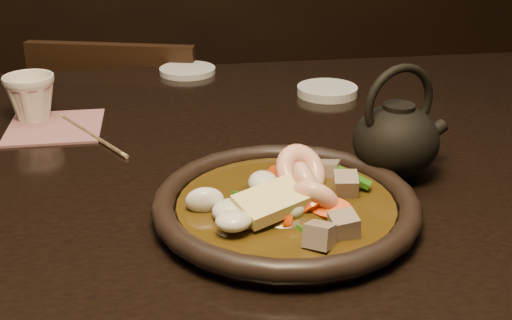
{
  "coord_description": "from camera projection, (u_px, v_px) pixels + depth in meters",
  "views": [
    {
      "loc": [
        0.0,
        -0.84,
        1.11
      ],
      "look_at": [
        0.11,
        -0.15,
        0.8
      ],
      "focal_mm": 45.0,
      "sensor_mm": 36.0,
      "label": 1
    }
  ],
  "objects": [
    {
      "name": "table",
      "position": [
        166.0,
        202.0,
        0.93
      ],
      "size": [
        1.6,
        0.9,
        0.75
      ],
      "color": "black",
      "rests_on": "floor"
    },
    {
      "name": "chair",
      "position": [
        137.0,
        180.0,
        1.55
      ],
      "size": [
        0.46,
        0.46,
        0.79
      ],
      "rotation": [
        0.0,
        0.0,
        2.87
      ],
      "color": "black",
      "rests_on": "floor"
    },
    {
      "name": "plate",
      "position": [
        286.0,
        206.0,
        0.73
      ],
      "size": [
        0.3,
        0.3,
        0.03
      ],
      "color": "black",
      "rests_on": "table"
    },
    {
      "name": "stirfry",
      "position": [
        287.0,
        201.0,
        0.72
      ],
      "size": [
        0.22,
        0.21,
        0.07
      ],
      "color": "#37250A",
      "rests_on": "plate"
    },
    {
      "name": "soy_dish",
      "position": [
        327.0,
        91.0,
        1.14
      ],
      "size": [
        0.11,
        0.11,
        0.02
      ],
      "primitive_type": "cylinder",
      "color": "silver",
      "rests_on": "table"
    },
    {
      "name": "saucer_right",
      "position": [
        187.0,
        70.0,
        1.26
      ],
      "size": [
        0.11,
        0.11,
        0.01
      ],
      "primitive_type": "cylinder",
      "color": "silver",
      "rests_on": "table"
    },
    {
      "name": "tea_cup",
      "position": [
        31.0,
        96.0,
        1.01
      ],
      "size": [
        0.09,
        0.08,
        0.08
      ],
      "primitive_type": "imported",
      "rotation": [
        0.0,
        0.0,
        -0.11
      ],
      "color": "silver",
      "rests_on": "table"
    },
    {
      "name": "chopsticks",
      "position": [
        91.0,
        134.0,
        0.96
      ],
      "size": [
        0.12,
        0.19,
        0.01
      ],
      "rotation": [
        0.0,
        0.0,
        0.54
      ],
      "color": "tan",
      "rests_on": "table"
    },
    {
      "name": "napkin",
      "position": [
        55.0,
        127.0,
        0.99
      ],
      "size": [
        0.14,
        0.14,
        0.0
      ],
      "primitive_type": "cube",
      "rotation": [
        0.0,
        0.0,
        -0.0
      ],
      "color": "#985D5F",
      "rests_on": "table"
    },
    {
      "name": "teapot",
      "position": [
        396.0,
        137.0,
        0.81
      ],
      "size": [
        0.13,
        0.11,
        0.15
      ],
      "rotation": [
        0.0,
        0.0,
        0.29
      ],
      "color": "black",
      "rests_on": "table"
    }
  ]
}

